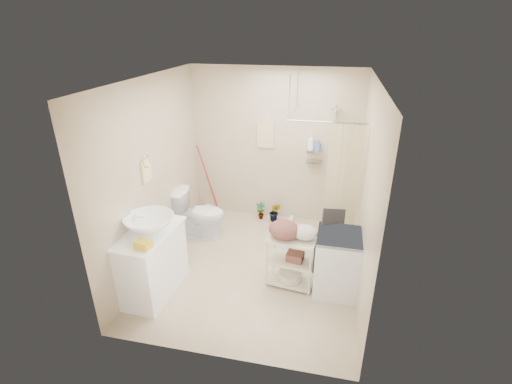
{
  "coord_description": "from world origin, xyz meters",
  "views": [
    {
      "loc": [
        0.95,
        -4.27,
        3.18
      ],
      "look_at": [
        -0.03,
        0.25,
        1.07
      ],
      "focal_mm": 26.0,
      "sensor_mm": 36.0,
      "label": 1
    }
  ],
  "objects_px": {
    "vanity": "(152,262)",
    "washing_machine": "(338,263)",
    "toilet": "(200,214)",
    "laundry_rack": "(291,257)"
  },
  "relations": [
    {
      "from": "toilet",
      "to": "washing_machine",
      "type": "bearing_deg",
      "value": -115.37
    },
    {
      "from": "washing_machine",
      "to": "laundry_rack",
      "type": "xyz_separation_m",
      "value": [
        -0.59,
        -0.01,
        0.01
      ]
    },
    {
      "from": "toilet",
      "to": "laundry_rack",
      "type": "height_order",
      "value": "laundry_rack"
    },
    {
      "from": "vanity",
      "to": "laundry_rack",
      "type": "xyz_separation_m",
      "value": [
        1.71,
        0.52,
        -0.02
      ]
    },
    {
      "from": "toilet",
      "to": "washing_machine",
      "type": "xyz_separation_m",
      "value": [
        2.18,
        -0.91,
        0.0
      ]
    },
    {
      "from": "vanity",
      "to": "washing_machine",
      "type": "relative_size",
      "value": 1.21
    },
    {
      "from": "toilet",
      "to": "laundry_rack",
      "type": "relative_size",
      "value": 0.97
    },
    {
      "from": "vanity",
      "to": "toilet",
      "type": "relative_size",
      "value": 1.23
    },
    {
      "from": "washing_machine",
      "to": "laundry_rack",
      "type": "distance_m",
      "value": 0.59
    },
    {
      "from": "vanity",
      "to": "toilet",
      "type": "distance_m",
      "value": 1.44
    }
  ]
}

